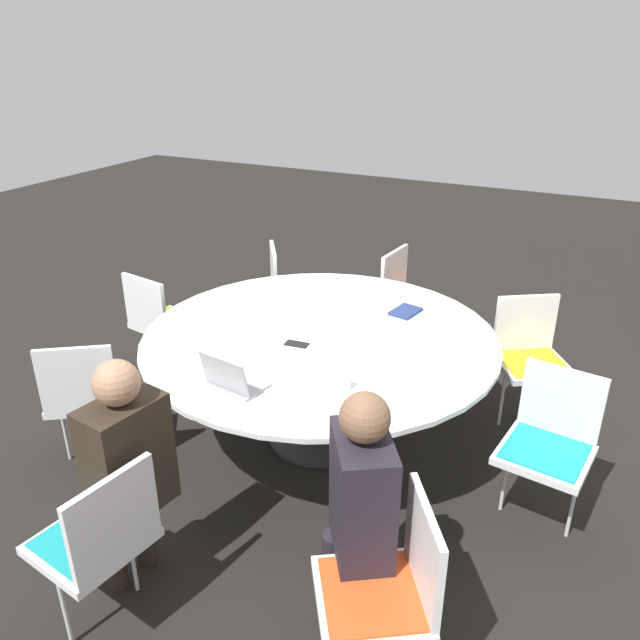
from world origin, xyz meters
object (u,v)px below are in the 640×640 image
(chair_2, at_px, (550,437))
(person_1, at_px, (358,502))
(chair_5, at_px, (289,287))
(handbag, at_px, (480,355))
(chair_4, at_px, (407,294))
(chair_7, at_px, (85,391))
(person_0, at_px, (126,461))
(chair_1, at_px, (389,582))
(chair_6, at_px, (161,317))
(chair_0, at_px, (99,534))
(spiral_notebook, at_px, (406,311))
(laptop, at_px, (232,380))
(chair_3, at_px, (530,351))
(cell_phone, at_px, (297,344))
(coffee_cup, at_px, (344,382))

(chair_2, xyz_separation_m, person_1, (1.11, -0.62, 0.19))
(chair_5, bearing_deg, handbag, 63.92)
(chair_4, height_order, person_1, person_1)
(chair_2, xyz_separation_m, handbag, (-1.49, -0.67, -0.38))
(chair_7, bearing_deg, person_0, -68.67)
(chair_7, bearing_deg, person_1, -46.20)
(person_0, bearing_deg, chair_1, -78.85)
(chair_4, bearing_deg, chair_2, 46.88)
(chair_4, distance_m, chair_6, 1.94)
(chair_0, relative_size, spiral_notebook, 3.68)
(chair_4, bearing_deg, laptop, 0.93)
(chair_3, relative_size, handbag, 2.41)
(chair_0, distance_m, chair_3, 2.86)
(spiral_notebook, bearing_deg, cell_phone, -30.35)
(chair_5, distance_m, coffee_cup, 2.08)
(chair_4, bearing_deg, spiral_notebook, 23.86)
(spiral_notebook, bearing_deg, laptop, -19.99)
(chair_7, xyz_separation_m, handbag, (-2.21, 1.86, -0.38))
(chair_7, distance_m, coffee_cup, 1.58)
(chair_7, bearing_deg, spiral_notebook, 8.78)
(chair_6, bearing_deg, cell_phone, -5.07)
(chair_7, relative_size, handbag, 2.41)
(chair_2, height_order, chair_5, same)
(person_1, bearing_deg, spiral_notebook, -19.56)
(spiral_notebook, bearing_deg, handbag, 154.79)
(chair_4, relative_size, person_1, 0.71)
(chair_2, relative_size, chair_7, 1.00)
(spiral_notebook, bearing_deg, person_0, -16.82)
(chair_1, xyz_separation_m, cell_phone, (-1.22, -1.05, 0.23))
(chair_3, xyz_separation_m, spiral_notebook, (0.27, -0.79, 0.24))
(chair_5, distance_m, person_1, 2.89)
(chair_2, height_order, chair_7, same)
(coffee_cup, xyz_separation_m, handbag, (-1.87, 0.35, -0.65))
(chair_5, distance_m, person_0, 2.66)
(person_0, xyz_separation_m, person_1, (-0.21, 1.03, 0.00))
(chair_7, distance_m, cell_phone, 1.28)
(spiral_notebook, relative_size, coffee_cup, 3.11)
(chair_3, bearing_deg, laptop, 18.84)
(chair_3, xyz_separation_m, coffee_cup, (1.34, -0.76, 0.27))
(coffee_cup, bearing_deg, chair_1, 33.61)
(chair_0, bearing_deg, person_0, 19.07)
(person_0, relative_size, person_1, 1.00)
(chair_7, height_order, handbag, chair_7)
(chair_0, bearing_deg, spiral_notebook, -5.09)
(chair_5, height_order, person_0, person_0)
(chair_0, bearing_deg, chair_3, -19.29)
(chair_1, bearing_deg, laptop, 27.97)
(chair_2, bearing_deg, chair_1, 79.79)
(chair_0, relative_size, chair_5, 1.00)
(chair_5, distance_m, laptop, 2.07)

